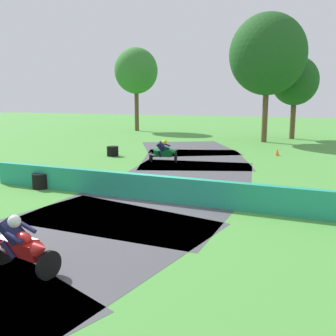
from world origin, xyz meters
name	(u,v)px	position (x,y,z in m)	size (l,w,h in m)	color
ground_plane	(154,200)	(0.00, 0.00, 0.00)	(120.00, 120.00, 0.00)	#4C933D
track_asphalt	(112,195)	(-1.70, 0.10, 0.00)	(12.35, 36.90, 0.01)	#47474C
safety_barrier	(304,203)	(5.01, -0.28, 0.45)	(0.30, 24.22, 0.90)	#239375
motorcycle_lead_red	(22,245)	(-0.41, -6.22, 0.63)	(1.70, 1.04, 1.42)	black
motorcycle_chase_green	(164,152)	(-2.35, 7.43, 0.63)	(1.71, 1.04, 1.42)	black
tire_stack_mid_a	(41,181)	(-4.93, 0.16, 0.30)	(0.68, 0.68, 0.60)	black
tire_stack_mid_b	(113,151)	(-6.21, 8.66, 0.30)	(0.71, 0.71, 0.60)	black
traffic_cone	(277,152)	(3.36, 12.29, 0.22)	(0.28, 0.28, 0.44)	orange
tree_far_left	(295,81)	(3.86, 22.76, 4.91)	(3.92, 3.92, 7.01)	brown
tree_far_right	(268,55)	(1.81, 19.49, 6.84)	(5.98, 5.98, 10.00)	brown
tree_mid_rise	(136,71)	(-12.16, 25.50, 6.26)	(4.53, 4.53, 8.68)	brown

